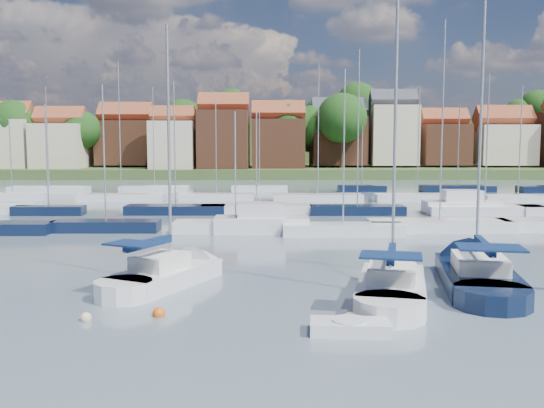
{
  "coord_description": "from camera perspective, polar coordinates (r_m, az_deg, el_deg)",
  "views": [
    {
      "loc": [
        -4.7,
        -24.94,
        6.77
      ],
      "look_at": [
        -4.55,
        14.0,
        2.77
      ],
      "focal_mm": 40.0,
      "sensor_mm": 36.0,
      "label": 1
    }
  ],
  "objects": [
    {
      "name": "buoy_e",
      "position": [
        32.13,
        12.19,
        -6.43
      ],
      "size": [
        0.41,
        0.41,
        0.41
      ],
      "primitive_type": "sphere",
      "color": "#D85914",
      "rests_on": "ground"
    },
    {
      "name": "ground",
      "position": [
        65.46,
        3.9,
        -0.08
      ],
      "size": [
        260.0,
        260.0,
        0.0
      ],
      "primitive_type": "plane",
      "color": "#4E616A",
      "rests_on": "ground"
    },
    {
      "name": "sailboat_left",
      "position": [
        30.12,
        -8.88,
        -6.48
      ],
      "size": [
        6.55,
        9.76,
        13.18
      ],
      "rotation": [
        0.0,
        0.0,
        1.11
      ],
      "color": "silver",
      "rests_on": "ground"
    },
    {
      "name": "buoy_c",
      "position": [
        24.44,
        -10.61,
        -10.32
      ],
      "size": [
        0.51,
        0.51,
        0.51
      ],
      "primitive_type": "sphere",
      "color": "#D85914",
      "rests_on": "ground"
    },
    {
      "name": "marina_field",
      "position": [
        60.78,
        6.02,
        -0.15
      ],
      "size": [
        79.62,
        41.41,
        15.93
      ],
      "color": "silver",
      "rests_on": "ground"
    },
    {
      "name": "tender",
      "position": [
        22.04,
        7.33,
        -11.44
      ],
      "size": [
        2.88,
        1.49,
        0.6
      ],
      "rotation": [
        0.0,
        0.0,
        -0.07
      ],
      "color": "silver",
      "rests_on": "ground"
    },
    {
      "name": "buoy_d",
      "position": [
        23.52,
        7.31,
        -10.91
      ],
      "size": [
        0.53,
        0.53,
        0.53
      ],
      "primitive_type": "sphere",
      "color": "beige",
      "rests_on": "ground"
    },
    {
      "name": "buoy_b",
      "position": [
        24.48,
        -17.1,
        -10.45
      ],
      "size": [
        0.44,
        0.44,
        0.44
      ],
      "primitive_type": "sphere",
      "color": "beige",
      "rests_on": "ground"
    },
    {
      "name": "far_shore_town",
      "position": [
        157.77,
        2.31,
        5.08
      ],
      "size": [
        212.46,
        90.0,
        22.27
      ],
      "color": "#3F592C",
      "rests_on": "ground"
    },
    {
      "name": "sailboat_navy",
      "position": [
        31.83,
        18.33,
        -6.06
      ],
      "size": [
        5.25,
        12.45,
        16.71
      ],
      "rotation": [
        0.0,
        0.0,
        1.4
      ],
      "color": "black",
      "rests_on": "ground"
    },
    {
      "name": "sailboat_centre",
      "position": [
        28.27,
        11.25,
        -7.35
      ],
      "size": [
        5.07,
        10.93,
        14.42
      ],
      "rotation": [
        0.0,
        0.0,
        1.35
      ],
      "color": "silver",
      "rests_on": "ground"
    }
  ]
}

